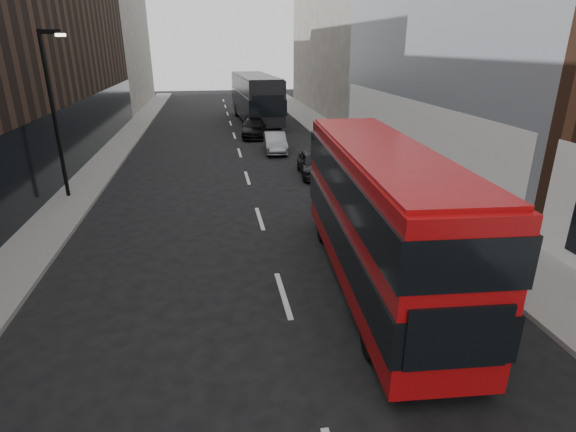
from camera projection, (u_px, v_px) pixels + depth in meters
name	position (u px, v px, depth m)	size (l,w,h in m)	color
sidewalk_right	(355.00, 151.00, 29.36)	(3.00, 80.00, 0.15)	slate
sidewalk_left	(107.00, 160.00, 26.93)	(2.00, 80.00, 0.15)	slate
building_victorian	(339.00, 11.00, 44.06)	(6.50, 24.00, 21.00)	#666259
building_left_mid	(50.00, 37.00, 28.52)	(5.00, 24.00, 14.00)	black
building_left_far	(116.00, 46.00, 48.97)	(5.00, 20.00, 13.00)	#666259
street_lamp	(54.00, 105.00, 18.99)	(1.06, 0.22, 7.00)	black
red_bus	(379.00, 211.00, 12.36)	(3.11, 10.21, 4.07)	#AA0A0C
grey_bus	(256.00, 97.00, 40.10)	(3.62, 12.84, 4.10)	black
car_a	(314.00, 163.00, 23.94)	(1.52, 3.77, 1.28)	black
car_b	(275.00, 142.00, 29.19)	(1.34, 3.83, 1.26)	gray
car_c	(254.00, 128.00, 34.11)	(1.87, 4.60, 1.33)	black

